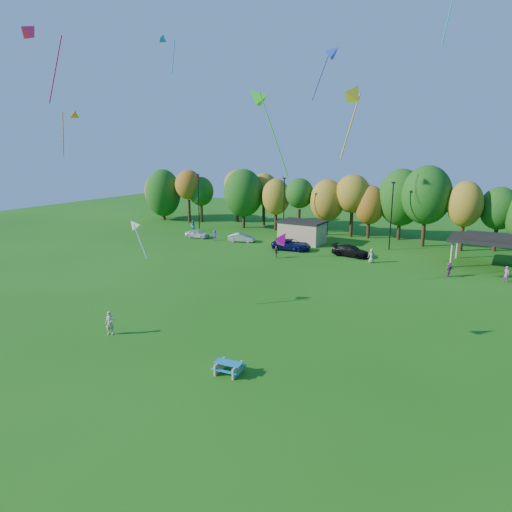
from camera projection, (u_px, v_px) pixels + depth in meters
The scene contains 25 objects.
ground at pixel (194, 366), 29.08m from camera, with size 160.00×160.00×0.00m, color #19600F.
tree_line at pixel (381, 200), 66.35m from camera, with size 93.57×10.55×11.15m.
lamp_posts at pixel (391, 214), 60.48m from camera, with size 64.50×0.25×9.09m.
utility_building at pixel (302, 232), 65.46m from camera, with size 6.30×4.30×3.25m.
pavilion at pixel (489, 239), 52.46m from camera, with size 8.20×6.20×3.77m.
picnic_table at pixel (228, 367), 28.10m from camera, with size 1.85×1.60×0.74m.
kite_flyer at pixel (110, 323), 33.77m from camera, with size 0.66×0.43×1.80m, color #C2A791.
car_a at pixel (197, 234), 69.34m from camera, with size 1.49×3.70×1.26m, color silver.
car_b at pixel (241, 238), 66.45m from camera, with size 1.32×3.79×1.25m, color #AEADB3.
car_c at pixel (291, 245), 61.27m from camera, with size 2.41×5.23×1.45m, color #0C114D.
car_d at pixel (351, 251), 57.77m from camera, with size 1.98×4.87×1.41m, color black.
far_person_0 at pixel (276, 252), 56.89m from camera, with size 0.90×0.37×1.53m, color olive.
far_person_1 at pixel (371, 256), 54.56m from camera, with size 0.84×0.54×1.71m, color tan.
far_person_2 at pixel (449, 270), 48.78m from camera, with size 1.44×0.46×1.55m, color #A84685.
far_person_3 at pixel (507, 274), 46.82m from camera, with size 0.62×0.40×1.69m, color #AC51A8.
far_person_4 at pixel (193, 226), 74.57m from camera, with size 0.89×0.69×1.83m, color #57A4BF.
far_person_5 at pixel (215, 235), 67.40m from camera, with size 1.00×0.58×1.55m, color #4F4293.
kite_0 at pixel (163, 38), 50.05m from camera, with size 1.44×2.59×4.33m.
kite_1 at pixel (134, 225), 38.02m from camera, with size 2.12×1.16×3.37m.
kite_3 at pixel (256, 97), 37.49m from camera, with size 4.42×1.98×7.47m.
kite_4 at pixel (74, 114), 48.79m from camera, with size 3.05×1.91×5.34m.
kite_9 at pixel (282, 238), 30.02m from camera, with size 1.43×1.56×1.26m.
kite_13 at pixel (334, 53), 37.48m from camera, with size 2.74×1.34×4.45m.
kite_14 at pixel (31, 31), 36.36m from camera, with size 1.54×3.82×6.43m.
kite_15 at pixel (354, 93), 31.99m from camera, with size 2.08×3.30×5.51m.
Camera 1 is at (16.85, -20.95, 13.72)m, focal length 32.00 mm.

